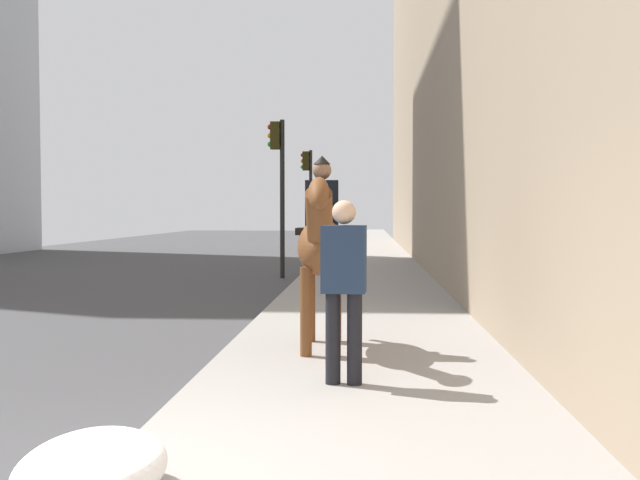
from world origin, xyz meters
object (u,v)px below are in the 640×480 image
(traffic_light_near_curb, at_px, (279,173))
(traffic_light_far_curb, at_px, (308,186))
(pedestrian_greeting, at_px, (344,279))
(mounted_horse_near, at_px, (322,243))

(traffic_light_near_curb, relative_size, traffic_light_far_curb, 1.02)
(traffic_light_near_curb, height_order, traffic_light_far_curb, traffic_light_near_curb)
(traffic_light_near_curb, bearing_deg, traffic_light_far_curb, -0.64)
(pedestrian_greeting, bearing_deg, traffic_light_near_curb, 14.51)
(pedestrian_greeting, bearing_deg, traffic_light_far_curb, 10.17)
(mounted_horse_near, height_order, traffic_light_far_curb, traffic_light_far_curb)
(traffic_light_far_curb, bearing_deg, mounted_horse_near, -174.88)
(traffic_light_far_curb, bearing_deg, traffic_light_near_curb, 179.36)
(mounted_horse_near, relative_size, traffic_light_near_curb, 0.55)
(mounted_horse_near, relative_size, traffic_light_far_curb, 0.56)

